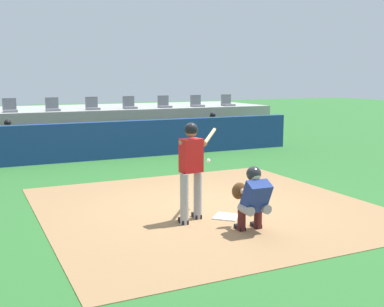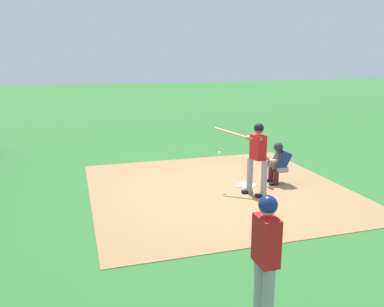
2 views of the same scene
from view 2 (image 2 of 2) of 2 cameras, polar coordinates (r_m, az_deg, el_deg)
ground_plane at (r=10.33m, az=3.73°, el=-5.12°), size 80.00×80.00×0.00m
dirt_infield at (r=10.33m, az=3.73°, el=-5.09°), size 6.40×6.40×0.01m
home_plate at (r=10.62m, az=7.80°, el=-4.56°), size 0.62×0.62×0.02m
batter_at_plate at (r=9.72m, az=9.20°, el=-0.13°), size 1.17×0.98×1.80m
catcher_crouched at (r=10.84m, az=12.10°, el=-1.13°), size 0.49×2.02×1.13m
on_deck_batter at (r=5.02m, az=10.42°, el=-14.11°), size 0.58×0.23×1.79m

